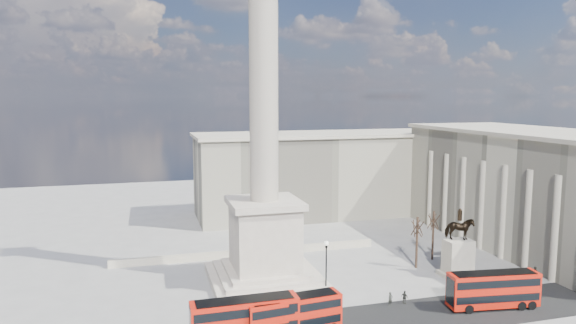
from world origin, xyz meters
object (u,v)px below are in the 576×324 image
Objects in this scene: red_bus_a at (246,319)px; pedestrian_standing at (535,273)px; nelsons_column at (264,183)px; pedestrian_crossing at (405,297)px; red_bus_c at (494,289)px; red_bus_b at (294,314)px; equestrian_statue at (458,252)px; victorian_lamp at (326,263)px; pedestrian_walking at (390,299)px.

red_bus_a reaches higher than pedestrian_standing.
pedestrian_standing is at bearing -14.43° from nelsons_column.
red_bus_a reaches higher than pedestrian_crossing.
red_bus_c is 6.07× the size of pedestrian_standing.
red_bus_b is 1.08× the size of equestrian_statue.
victorian_lamp is at bearing -6.56° from pedestrian_standing.
nelsons_column is at bearing 153.91° from red_bus_c.
nelsons_column reaches higher than victorian_lamp.
red_bus_a is 6.09× the size of pedestrian_standing.
equestrian_statue is at bearing 84.90° from red_bus_c.
red_bus_c is (28.55, 0.12, -0.05)m from red_bus_a.
equestrian_statue is (2.26, 10.26, 1.06)m from red_bus_c.
red_bus_b is at bearing -172.43° from red_bus_c.
red_bus_b is 27.84m from equestrian_statue.
pedestrian_standing reaches higher than pedestrian_walking.
nelsons_column is 4.72× the size of red_bus_a.
red_bus_c is at bearing -143.04° from pedestrian_crossing.
victorian_lamp is 4.11× the size of pedestrian_walking.
equestrian_statue is (25.81, 10.36, 1.16)m from red_bus_b.
victorian_lamp reaches higher than red_bus_c.
pedestrian_walking is (12.10, -11.50, -12.11)m from nelsons_column.
victorian_lamp reaches higher than pedestrian_standing.
red_bus_a reaches higher than red_bus_c.
victorian_lamp is at bearing -44.88° from nelsons_column.
equestrian_statue is 5.72× the size of pedestrian_walking.
red_bus_b is 1.51× the size of victorian_lamp.
red_bus_c is at bearing -33.41° from nelsons_column.
red_bus_c is 19.21m from victorian_lamp.
victorian_lamp reaches higher than pedestrian_crossing.
red_bus_c is 6.54× the size of pedestrian_walking.
pedestrian_walking is at bearing 11.80° from red_bus_a.
red_bus_c is 11.64m from pedestrian_walking.
victorian_lamp is (6.19, -6.16, -9.02)m from nelsons_column.
red_bus_b is 6.30× the size of pedestrian_crossing.
red_bus_a is 1.00× the size of red_bus_c.
pedestrian_walking is 1.02× the size of pedestrian_crossing.
pedestrian_walking is (-10.95, 3.71, -1.39)m from red_bus_c.
red_bus_c is at bearing 28.46° from pedestrian_standing.
victorian_lamp is at bearing 159.12° from red_bus_c.
pedestrian_crossing is at bearing 10.75° from red_bus_a.
victorian_lamp is at bearing 127.72° from pedestrian_walking.
pedestrian_standing is (11.23, 6.38, -1.33)m from red_bus_c.
victorian_lamp is (11.69, 9.16, 1.65)m from red_bus_a.
nelsons_column reaches higher than pedestrian_standing.
red_bus_b is at bearing -91.88° from nelsons_column.
nelsons_column is 28.70× the size of pedestrian_standing.
equestrian_statue is 5.81× the size of pedestrian_crossing.
equestrian_statue is 14.95m from pedestrian_walking.
red_bus_c is (23.55, 0.10, 0.11)m from red_bus_b.
red_bus_b is (5.00, 0.02, -0.16)m from red_bus_a.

